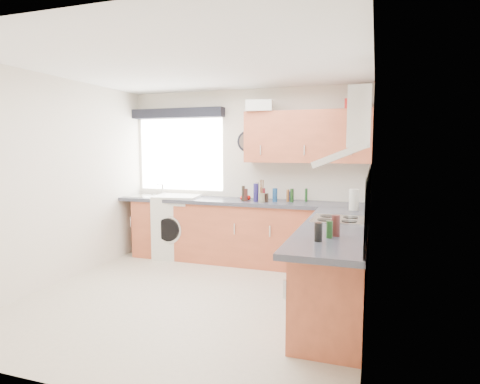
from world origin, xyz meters
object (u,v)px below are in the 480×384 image
(upper_cabinets, at_px, (307,137))
(washing_machine, at_px, (178,226))
(extractor_hood, at_px, (350,136))
(oven, at_px, (337,266))

(upper_cabinets, height_order, washing_machine, upper_cabinets)
(extractor_hood, xyz_separation_m, upper_cabinets, (-0.65, 1.33, 0.03))
(upper_cabinets, xyz_separation_m, washing_machine, (-1.92, -0.10, -1.33))
(oven, relative_size, washing_machine, 0.90)
(extractor_hood, xyz_separation_m, washing_machine, (-2.57, 1.22, -1.30))
(oven, height_order, upper_cabinets, upper_cabinets)
(oven, bearing_deg, extractor_hood, -0.00)
(extractor_hood, height_order, washing_machine, extractor_hood)
(oven, distance_m, washing_machine, 2.76)
(oven, height_order, extractor_hood, extractor_hood)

